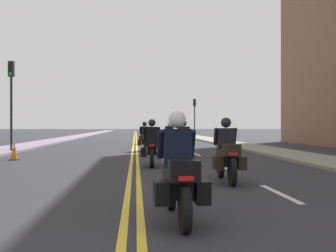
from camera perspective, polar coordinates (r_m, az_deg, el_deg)
ground_plane at (r=48.53m, az=-4.46°, el=-1.63°), size 264.00×264.00×0.00m
sidewalk_left at (r=49.08m, az=-13.00°, el=-1.54°), size 2.45×144.00×0.12m
sidewalk_right at (r=49.06m, az=4.08°, el=-1.54°), size 2.45×144.00×0.12m
centreline_yellow_inner at (r=48.53m, az=-4.61°, el=-1.63°), size 0.12×132.00×0.01m
centreline_yellow_outer at (r=48.53m, az=-4.32°, el=-1.63°), size 0.12×132.00×0.01m
lane_dashes_white at (r=29.69m, az=1.37°, el=-2.68°), size 0.14×56.40×0.01m
motorcycle_0 at (r=6.21m, az=1.39°, el=-6.88°), size 0.77×2.22×1.64m
motorcycle_1 at (r=10.59m, az=7.98°, el=-3.98°), size 0.77×2.29×1.62m
motorcycle_2 at (r=14.65m, az=-2.20°, el=-2.92°), size 0.78×2.22×1.65m
motorcycle_3 at (r=19.37m, az=2.22°, el=-2.13°), size 0.78×2.28×1.65m
motorcycle_4 at (r=23.14m, az=-3.19°, el=-1.80°), size 0.77×2.18×1.65m
motorcycle_5 at (r=28.19m, az=0.19°, el=-1.46°), size 0.76×2.16×1.67m
motorcycle_6 at (r=32.52m, az=-3.26°, el=-1.30°), size 0.78×2.08×1.63m
traffic_cone_2 at (r=18.35m, az=-20.18°, el=-3.11°), size 0.35×0.35×0.81m
traffic_light_near at (r=23.54m, az=-20.52°, el=4.61°), size 0.28×0.38×4.79m
traffic_light_far at (r=45.93m, az=3.63°, el=2.07°), size 0.28×0.38×4.35m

